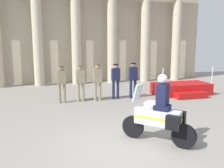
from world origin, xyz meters
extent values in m
plane|color=gray|center=(0.00, 0.00, 0.00)|extent=(28.00, 28.00, 0.00)
cube|color=#B6AB91|center=(-0.04, 11.14, 3.56)|extent=(18.47, 0.30, 7.12)
cylinder|color=beige|center=(-2.41, 10.23, 3.02)|extent=(0.62, 0.62, 6.05)
cylinder|color=beige|center=(-0.04, 10.23, 3.02)|extent=(0.62, 0.62, 6.05)
cylinder|color=beige|center=(2.33, 10.23, 3.02)|extent=(0.62, 0.62, 6.05)
cylinder|color=beige|center=(4.69, 10.23, 3.02)|extent=(0.62, 0.62, 6.05)
cylinder|color=beige|center=(7.06, 10.23, 3.02)|extent=(0.62, 0.62, 6.05)
cube|color=#B71414|center=(4.85, 5.56, 0.30)|extent=(2.91, 1.41, 0.60)
cube|color=#B71414|center=(4.85, 4.60, 0.15)|extent=(1.60, 0.50, 0.30)
cylinder|color=silver|center=(3.48, 4.93, 1.05)|extent=(0.05, 0.05, 0.90)
cylinder|color=silver|center=(6.23, 4.93, 1.05)|extent=(0.05, 0.05, 0.90)
cylinder|color=#847A5B|center=(-1.41, 5.27, 0.43)|extent=(0.13, 0.13, 0.86)
cylinder|color=#847A5B|center=(-1.19, 5.27, 0.43)|extent=(0.13, 0.13, 0.86)
cube|color=#847A5B|center=(-1.30, 5.27, 1.17)|extent=(0.39, 0.24, 0.61)
sphere|color=#997056|center=(-1.30, 5.27, 1.58)|extent=(0.21, 0.21, 0.21)
cylinder|color=#4F4937|center=(-1.30, 5.27, 1.66)|extent=(0.24, 0.24, 0.06)
cylinder|color=gray|center=(-0.56, 5.31, 0.43)|extent=(0.13, 0.13, 0.86)
cylinder|color=gray|center=(-0.34, 5.31, 0.43)|extent=(0.13, 0.13, 0.86)
cube|color=gray|center=(-0.45, 5.31, 1.16)|extent=(0.39, 0.24, 0.61)
sphere|color=tan|center=(-0.45, 5.31, 1.57)|extent=(0.21, 0.21, 0.21)
cylinder|color=brown|center=(-0.45, 5.31, 1.65)|extent=(0.24, 0.24, 0.06)
cylinder|color=gray|center=(0.23, 5.30, 0.43)|extent=(0.13, 0.13, 0.87)
cylinder|color=gray|center=(0.45, 5.30, 0.43)|extent=(0.13, 0.13, 0.87)
cube|color=gray|center=(0.34, 5.30, 1.19)|extent=(0.39, 0.24, 0.64)
sphere|color=tan|center=(0.34, 5.30, 1.62)|extent=(0.21, 0.21, 0.21)
cylinder|color=brown|center=(0.34, 5.30, 1.70)|extent=(0.24, 0.24, 0.06)
cylinder|color=#191E42|center=(1.13, 5.39, 0.46)|extent=(0.13, 0.13, 0.91)
cylinder|color=#191E42|center=(1.35, 5.39, 0.46)|extent=(0.13, 0.13, 0.91)
cube|color=#191E42|center=(1.24, 5.39, 1.20)|extent=(0.39, 0.24, 0.57)
sphere|color=tan|center=(1.24, 5.39, 1.59)|extent=(0.21, 0.21, 0.21)
cylinder|color=black|center=(1.24, 5.39, 1.67)|extent=(0.24, 0.24, 0.06)
cylinder|color=#191E42|center=(2.00, 5.36, 0.46)|extent=(0.13, 0.13, 0.92)
cylinder|color=#191E42|center=(2.22, 5.36, 0.46)|extent=(0.13, 0.13, 0.92)
cube|color=#191E42|center=(2.11, 5.36, 1.22)|extent=(0.39, 0.24, 0.60)
sphere|color=tan|center=(2.11, 5.36, 1.63)|extent=(0.21, 0.21, 0.21)
cylinder|color=black|center=(2.11, 5.36, 1.71)|extent=(0.24, 0.24, 0.06)
cylinder|color=black|center=(0.42, 0.59, 0.32)|extent=(0.53, 0.52, 0.64)
cylinder|color=black|center=(1.46, -0.43, 0.32)|extent=(0.55, 0.55, 0.64)
cube|color=silver|center=(0.94, 0.08, 0.72)|extent=(1.11, 1.10, 0.44)
ellipsoid|color=silver|center=(0.83, 0.19, 1.04)|extent=(0.59, 0.59, 0.26)
cube|color=yellow|center=(0.94, 0.08, 0.70)|extent=(1.13, 1.12, 0.06)
cube|color=silver|center=(0.51, 0.51, 1.34)|extent=(0.39, 0.40, 0.47)
cube|color=black|center=(1.11, -0.45, 0.72)|extent=(0.38, 0.38, 0.36)
cube|color=black|center=(1.48, -0.08, 0.72)|extent=(0.38, 0.38, 0.36)
cube|color=#141938|center=(1.02, 0.00, 1.01)|extent=(0.52, 0.52, 0.14)
cube|color=#141938|center=(1.02, 0.00, 1.36)|extent=(0.44, 0.44, 0.56)
sphere|color=silver|center=(1.01, 0.01, 1.77)|extent=(0.26, 0.26, 0.26)
camera|label=1|loc=(-1.86, -5.76, 2.72)|focal=39.33mm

